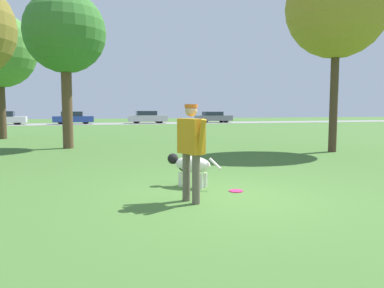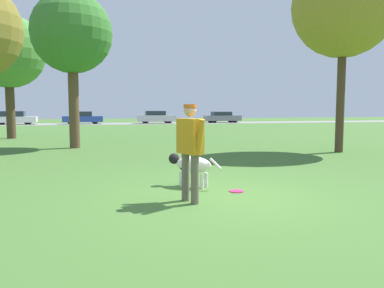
{
  "view_description": "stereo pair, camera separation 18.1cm",
  "coord_description": "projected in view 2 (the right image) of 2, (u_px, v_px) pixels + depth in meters",
  "views": [
    {
      "loc": [
        -2.38,
        -5.93,
        1.5
      ],
      "look_at": [
        -0.51,
        0.41,
        0.9
      ],
      "focal_mm": 35.0,
      "sensor_mm": 36.0,
      "label": 1
    },
    {
      "loc": [
        -2.21,
        -5.98,
        1.5
      ],
      "look_at": [
        -0.51,
        0.41,
        0.9
      ],
      "focal_mm": 35.0,
      "sensor_mm": 36.0,
      "label": 2
    }
  ],
  "objects": [
    {
      "name": "ground_plane",
      "position": [
        226.0,
        197.0,
        6.46
      ],
      "size": [
        120.0,
        120.0,
        0.0
      ],
      "primitive_type": "plane",
      "color": "#426B2D"
    },
    {
      "name": "far_road_strip",
      "position": [
        113.0,
        124.0,
        40.73
      ],
      "size": [
        120.0,
        6.0,
        0.01
      ],
      "color": "gray",
      "rests_on": "ground_plane"
    },
    {
      "name": "person",
      "position": [
        190.0,
        144.0,
        6.03
      ],
      "size": [
        0.37,
        0.72,
        1.6
      ],
      "rotation": [
        0.0,
        0.0,
        -1.22
      ],
      "color": "#665B4C",
      "rests_on": "ground_plane"
    },
    {
      "name": "dog",
      "position": [
        191.0,
        165.0,
        7.32
      ],
      "size": [
        0.92,
        0.89,
        0.64
      ],
      "rotation": [
        0.0,
        0.0,
        2.38
      ],
      "color": "silver",
      "rests_on": "ground_plane"
    },
    {
      "name": "frisbee",
      "position": [
        236.0,
        191.0,
        6.89
      ],
      "size": [
        0.26,
        0.26,
        0.02
      ],
      "color": "#E52366",
      "rests_on": "ground_plane"
    },
    {
      "name": "tree_far_left",
      "position": [
        8.0,
        52.0,
        19.32
      ],
      "size": [
        3.78,
        3.78,
        6.41
      ],
      "color": "#4C3826",
      "rests_on": "ground_plane"
    },
    {
      "name": "tree_near_right",
      "position": [
        344.0,
        6.0,
        12.87
      ],
      "size": [
        3.54,
        3.54,
        6.85
      ],
      "color": "#4C3826",
      "rests_on": "ground_plane"
    },
    {
      "name": "tree_mid_center",
      "position": [
        72.0,
        34.0,
        14.44
      ],
      "size": [
        3.1,
        3.1,
        6.02
      ],
      "color": "brown",
      "rests_on": "ground_plane"
    },
    {
      "name": "parked_car_white",
      "position": [
        14.0,
        118.0,
        38.19
      ],
      "size": [
        4.29,
        1.82,
        1.37
      ],
      "rotation": [
        0.0,
        0.0,
        0.03
      ],
      "color": "white",
      "rests_on": "ground_plane"
    },
    {
      "name": "parked_car_blue",
      "position": [
        82.0,
        118.0,
        39.81
      ],
      "size": [
        4.18,
        1.88,
        1.33
      ],
      "rotation": [
        0.0,
        0.0,
        0.04
      ],
      "color": "#284293",
      "rests_on": "ground_plane"
    },
    {
      "name": "parked_car_silver",
      "position": [
        156.0,
        117.0,
        41.9
      ],
      "size": [
        4.29,
        2.01,
        1.38
      ],
      "rotation": [
        0.0,
        0.0,
        -0.04
      ],
      "color": "#B7B7BC",
      "rests_on": "ground_plane"
    },
    {
      "name": "parked_car_grey",
      "position": [
        222.0,
        117.0,
        43.8
      ],
      "size": [
        4.23,
        1.9,
        1.29
      ],
      "rotation": [
        0.0,
        0.0,
        -0.03
      ],
      "color": "slate",
      "rests_on": "ground_plane"
    }
  ]
}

